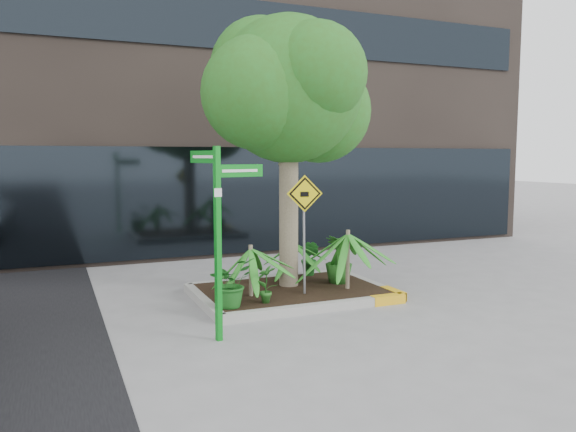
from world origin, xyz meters
name	(u,v)px	position (x,y,z in m)	size (l,w,h in m)	color
ground	(287,302)	(0.00, 0.00, 0.00)	(80.00, 80.00, 0.00)	gray
planter	(293,291)	(0.23, 0.27, 0.10)	(3.35, 2.36, 0.15)	#9E9E99
tree	(288,90)	(0.26, 0.57, 3.63)	(3.32, 2.94, 4.98)	gray
palm_front	(348,234)	(1.11, -0.09, 1.13)	(1.18, 1.18, 1.31)	gray
palm_left	(251,248)	(-0.63, 0.08, 0.96)	(0.97, 0.97, 1.08)	gray
palm_back	(295,244)	(0.46, 0.75, 0.86)	(0.86, 0.86, 0.96)	gray
shrub_a	(230,283)	(-1.15, -0.45, 0.53)	(0.69, 0.69, 0.76)	#19591A
shrub_b	(339,259)	(1.19, 0.38, 0.59)	(0.50, 0.50, 0.88)	#215B1B
shrub_c	(266,283)	(-0.55, -0.43, 0.46)	(0.33, 0.33, 0.62)	#22611E
shrub_d	(310,258)	(0.97, 1.15, 0.49)	(0.38, 0.38, 0.69)	#19591C
street_sign_post	(219,221)	(-1.60, -1.44, 1.61)	(0.89, 0.76, 2.61)	#0B821A
cattle_sign	(304,214)	(0.27, -0.11, 1.51)	(0.61, 0.14, 2.02)	slate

